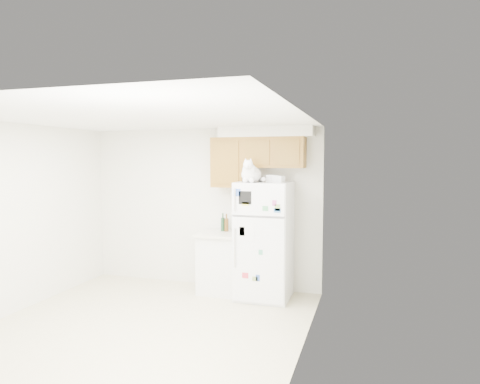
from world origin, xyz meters
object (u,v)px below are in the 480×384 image
at_px(base_counter, 221,262).
at_px(cat, 251,173).
at_px(bottle_amber, 226,223).
at_px(refrigerator, 264,240).
at_px(bottle_green, 223,222).
at_px(storage_box_back, 272,178).
at_px(storage_box_front, 279,179).

xyz_separation_m(base_counter, cat, (0.54, -0.26, 1.37)).
bearing_deg(bottle_amber, base_counter, -117.64).
distance_m(refrigerator, base_counter, 0.79).
distance_m(cat, bottle_green, 1.02).
distance_m(base_counter, cat, 1.49).
bearing_deg(cat, bottle_amber, 143.65).
xyz_separation_m(refrigerator, storage_box_back, (0.10, 0.07, 0.90)).
xyz_separation_m(refrigerator, bottle_green, (-0.71, 0.20, 0.21)).
distance_m(bottle_green, bottle_amber, 0.07).
bearing_deg(storage_box_back, bottle_green, 159.51).
distance_m(refrigerator, storage_box_back, 0.91).
height_order(base_counter, storage_box_front, storage_box_front).
relative_size(base_counter, bottle_amber, 3.37).
height_order(base_counter, cat, cat).
relative_size(refrigerator, cat, 3.46).
bearing_deg(bottle_green, cat, -34.81).
distance_m(cat, storage_box_back, 0.36).
bearing_deg(refrigerator, storage_box_back, 33.47).
bearing_deg(cat, refrigerator, 50.01).
distance_m(storage_box_back, bottle_green, 1.07).
xyz_separation_m(refrigerator, cat, (-0.15, -0.18, 0.98)).
relative_size(bottle_green, bottle_amber, 1.01).
distance_m(base_counter, storage_box_front, 1.57).
bearing_deg(base_counter, storage_box_front, -5.30).
height_order(bottle_green, bottle_amber, bottle_green).
bearing_deg(storage_box_front, bottle_amber, -174.01).
distance_m(cat, storage_box_front, 0.41).
relative_size(cat, storage_box_back, 2.73).
relative_size(storage_box_front, bottle_amber, 0.55).
relative_size(refrigerator, base_counter, 1.85).
relative_size(refrigerator, bottle_amber, 6.23).
bearing_deg(base_counter, bottle_amber, 62.36).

